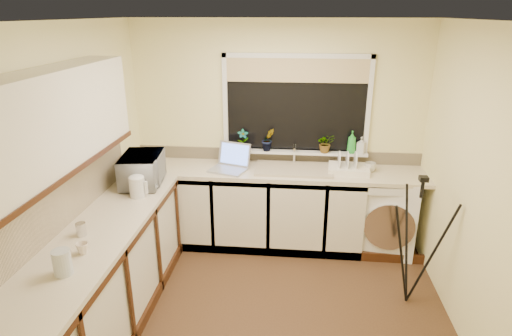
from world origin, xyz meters
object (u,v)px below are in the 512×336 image
Objects in this scene: laptop at (231,163)px; tripod at (414,242)px; cup_left at (83,248)px; steel_jar at (81,229)px; soap_bottle_clear at (361,145)px; glass_jug at (62,262)px; microwave at (142,169)px; cup_back at (370,167)px; plant_d at (326,143)px; soap_bottle_green at (352,142)px; plant_b at (268,140)px; dish_rack at (349,169)px; plant_a at (243,140)px; kettle at (137,187)px; washing_machine at (384,212)px.

tripod is at bearing -9.12° from laptop.
steel_jar is at bearing 118.45° from cup_left.
soap_bottle_clear is (-0.35, 1.15, 0.53)m from tripod.
tripod reaches higher than cup_left.
glass_jug is 0.52m from steel_jar.
cup_back is at bearing -83.11° from microwave.
plant_d is at bearing -75.35° from microwave.
cup_back is at bearing -39.73° from soap_bottle_green.
steel_jar is 0.41× the size of plant_b.
dish_rack is 0.33m from soap_bottle_clear.
plant_a is at bearing 60.42° from steel_jar.
steel_jar is 0.44× the size of plant_a.
soap_bottle_clear is (1.30, 0.02, -0.03)m from plant_a.
plant_a reaches higher than plant_d.
glass_jug is at bearing -111.16° from plant_a.
microwave is at bearing 100.52° from kettle.
plant_b is (0.28, 0.00, 0.01)m from plant_a.
laptop reaches higher than cup_back.
plant_b reaches higher than kettle.
microwave reaches higher than cup_left.
soap_bottle_clear is (2.31, 1.81, 0.19)m from steel_jar.
cup_left is at bearing -133.37° from dish_rack.
tripod reaches higher than microwave.
cup_left is (-0.77, -1.81, -0.03)m from laptop.
plant_a is 1.29× the size of soap_bottle_clear.
plant_b is (1.18, 0.73, 0.13)m from microwave.
washing_machine is at bearing -7.35° from cup_back.
steel_jar is 0.57× the size of soap_bottle_clear.
plant_d is at bearing 42.97° from steel_jar.
plant_a is (-1.65, 1.13, 0.55)m from tripod.
soap_bottle_green is at bearing 47.91° from glass_jug.
plant_d reaches higher than steel_jar.
plant_d is (-0.66, 0.18, 0.72)m from washing_machine.
laptop is 2.65× the size of glass_jug.
washing_machine is at bearing 19.61° from kettle.
soap_bottle_green is 1.36× the size of soap_bottle_clear.
cup_back is (1.38, -0.15, -0.22)m from plant_a.
washing_machine is at bearing -34.95° from soap_bottle_clear.
cup_left is (-2.45, -1.86, 0.50)m from washing_machine.
dish_rack is at bearing -82.63° from microwave.
tripod is 14.09× the size of cup_left.
soap_bottle_green reaches higher than cup_left.
cup_back is 2.95m from cup_left.
soap_bottle_clear is (2.15, 1.06, 0.15)m from kettle.
laptop is at bearing 174.19° from tripod.
kettle is at bearing 88.35° from glass_jug.
plant_d is at bearing 51.93° from glass_jug.
microwave is 2.19× the size of soap_bottle_green.
plant_d is at bearing -177.64° from soap_bottle_clear.
washing_machine is 1.63× the size of microwave.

